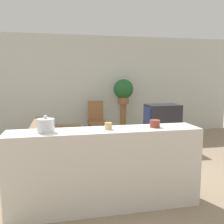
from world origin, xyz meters
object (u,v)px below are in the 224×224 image
(couch, at_px, (57,146))
(potted_plant, at_px, (123,90))
(decorative_bowl, at_px, (46,125))
(wooden_chair, at_px, (96,118))
(television, at_px, (162,115))

(couch, bearing_deg, potted_plant, 41.85)
(couch, bearing_deg, decorative_bowl, -92.45)
(wooden_chair, height_order, decorative_bowl, decorative_bowl)
(television, bearing_deg, potted_plant, 113.11)
(potted_plant, bearing_deg, wooden_chair, -170.82)
(television, bearing_deg, decorative_bowl, -136.56)
(decorative_bowl, bearing_deg, wooden_chair, 72.45)
(television, relative_size, decorative_bowl, 3.72)
(television, distance_m, potted_plant, 1.49)
(wooden_chair, relative_size, potted_plant, 1.50)
(couch, xyz_separation_m, wooden_chair, (1.00, 1.45, 0.28))
(couch, xyz_separation_m, television, (2.30, 0.27, 0.50))
(wooden_chair, bearing_deg, decorative_bowl, -107.55)
(wooden_chair, bearing_deg, television, -42.05)
(couch, distance_m, potted_plant, 2.55)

